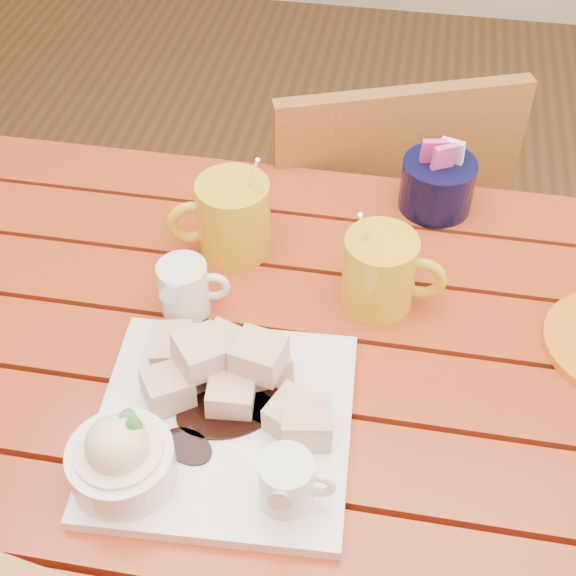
% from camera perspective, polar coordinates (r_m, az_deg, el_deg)
% --- Properties ---
extents(table, '(1.20, 0.79, 0.75)m').
position_cam_1_polar(table, '(1.06, -2.74, -8.98)').
color(table, maroon).
rests_on(table, ground).
extents(dessert_plate, '(0.30, 0.30, 0.11)m').
position_cam_1_polar(dessert_plate, '(0.88, -6.15, -9.63)').
color(dessert_plate, white).
rests_on(dessert_plate, table).
extents(coffee_mug_left, '(0.14, 0.10, 0.16)m').
position_cam_1_polar(coffee_mug_left, '(1.08, -4.05, 5.08)').
color(coffee_mug_left, gold).
rests_on(coffee_mug_left, table).
extents(coffee_mug_right, '(0.13, 0.09, 0.15)m').
position_cam_1_polar(coffee_mug_right, '(1.01, 6.67, 1.23)').
color(coffee_mug_right, gold).
rests_on(coffee_mug_right, table).
extents(cream_pitcher, '(0.09, 0.08, 0.08)m').
position_cam_1_polar(cream_pitcher, '(1.01, -7.33, 0.02)').
color(cream_pitcher, white).
rests_on(cream_pitcher, table).
extents(sugar_caddy, '(0.11, 0.11, 0.12)m').
position_cam_1_polar(sugar_caddy, '(1.18, 10.58, 7.33)').
color(sugar_caddy, black).
rests_on(sugar_caddy, table).
extents(chair_far, '(0.52, 0.52, 0.86)m').
position_cam_1_polar(chair_far, '(1.55, 5.86, 3.81)').
color(chair_far, brown).
rests_on(chair_far, ground).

